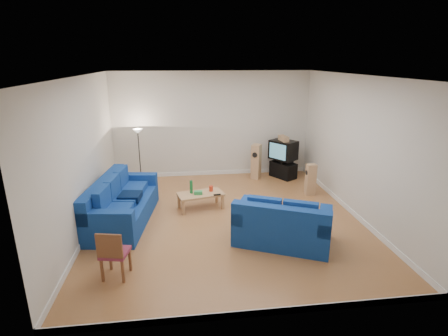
{
  "coord_description": "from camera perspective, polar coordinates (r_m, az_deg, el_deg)",
  "views": [
    {
      "loc": [
        -0.97,
        -7.29,
        3.53
      ],
      "look_at": [
        0.0,
        0.4,
        1.1
      ],
      "focal_mm": 28.0,
      "sensor_mm": 36.0,
      "label": 1
    }
  ],
  "objects": [
    {
      "name": "room",
      "position": [
        7.61,
        0.38,
        2.29
      ],
      "size": [
        6.01,
        6.51,
        3.21
      ],
      "color": "brown",
      "rests_on": "ground"
    },
    {
      "name": "sofa_three_seat",
      "position": [
        8.22,
        -16.58,
        -6.0
      ],
      "size": [
        1.42,
        2.65,
        0.98
      ],
      "rotation": [
        0.0,
        0.0,
        -1.71
      ],
      "color": "navy",
      "rests_on": "ground"
    },
    {
      "name": "sofa_loveseat",
      "position": [
        7.08,
        9.44,
        -9.51
      ],
      "size": [
        2.11,
        1.71,
        0.92
      ],
      "rotation": [
        0.0,
        0.0,
        -0.43
      ],
      "color": "navy",
      "rests_on": "ground"
    },
    {
      "name": "coffee_table",
      "position": [
        8.57,
        -3.85,
        -4.47
      ],
      "size": [
        1.18,
        0.78,
        0.4
      ],
      "rotation": [
        0.0,
        0.0,
        0.23
      ],
      "color": "tan",
      "rests_on": "ground"
    },
    {
      "name": "bottle",
      "position": [
        8.52,
        -5.37,
        -3.09
      ],
      "size": [
        0.08,
        0.08,
        0.32
      ],
      "primitive_type": "cylinder",
      "rotation": [
        0.0,
        0.0,
        -0.14
      ],
      "color": "#197233",
      "rests_on": "coffee_table"
    },
    {
      "name": "tissue_box",
      "position": [
        8.47,
        -4.23,
        -4.04
      ],
      "size": [
        0.21,
        0.12,
        0.08
      ],
      "primitive_type": "cube",
      "rotation": [
        0.0,
        0.0,
        -0.04
      ],
      "color": "green",
      "rests_on": "coffee_table"
    },
    {
      "name": "red_canister",
      "position": [
        8.65,
        -2.13,
        -3.37
      ],
      "size": [
        0.11,
        0.11,
        0.13
      ],
      "primitive_type": "cylinder",
      "rotation": [
        0.0,
        0.0,
        0.1
      ],
      "color": "red",
      "rests_on": "coffee_table"
    },
    {
      "name": "remote",
      "position": [
        8.41,
        -1.13,
        -4.37
      ],
      "size": [
        0.18,
        0.08,
        0.02
      ],
      "primitive_type": "cube",
      "rotation": [
        0.0,
        0.0,
        0.14
      ],
      "color": "black",
      "rests_on": "coffee_table"
    },
    {
      "name": "tv_stand",
      "position": [
        10.96,
        9.63,
        -0.31
      ],
      "size": [
        0.78,
        0.89,
        0.48
      ],
      "primitive_type": "cube",
      "rotation": [
        0.0,
        0.0,
        -1.02
      ],
      "color": "black",
      "rests_on": "ground"
    },
    {
      "name": "av_receiver",
      "position": [
        10.94,
        9.89,
        1.24
      ],
      "size": [
        0.43,
        0.51,
        0.11
      ],
      "primitive_type": "cube",
      "rotation": [
        0.0,
        0.0,
        -1.45
      ],
      "color": "black",
      "rests_on": "tv_stand"
    },
    {
      "name": "television",
      "position": [
        10.8,
        9.64,
        2.94
      ],
      "size": [
        0.89,
        0.93,
        0.58
      ],
      "rotation": [
        0.0,
        0.0,
        -0.93
      ],
      "color": "black",
      "rests_on": "av_receiver"
    },
    {
      "name": "centre_speaker",
      "position": [
        10.68,
        9.7,
        4.78
      ],
      "size": [
        0.23,
        0.45,
        0.15
      ],
      "primitive_type": "cube",
      "rotation": [
        0.0,
        0.0,
        -1.43
      ],
      "color": "tan",
      "rests_on": "television"
    },
    {
      "name": "speaker_left",
      "position": [
        10.66,
        5.27,
        1.04
      ],
      "size": [
        0.37,
        0.4,
        1.07
      ],
      "rotation": [
        0.0,
        0.0,
        -0.51
      ],
      "color": "tan",
      "rests_on": "ground"
    },
    {
      "name": "speaker_right",
      "position": [
        9.67,
        13.94,
        -1.83
      ],
      "size": [
        0.27,
        0.21,
        0.85
      ],
      "rotation": [
        0.0,
        0.0,
        -1.52
      ],
      "color": "tan",
      "rests_on": "ground"
    },
    {
      "name": "floor_lamp",
      "position": [
        10.29,
        -13.83,
        4.66
      ],
      "size": [
        0.28,
        0.28,
        1.63
      ],
      "color": "black",
      "rests_on": "ground"
    },
    {
      "name": "dining_chair",
      "position": [
        6.17,
        -17.63,
        -12.95
      ],
      "size": [
        0.5,
        0.5,
        0.89
      ],
      "rotation": [
        0.0,
        0.0,
        -0.21
      ],
      "color": "brown",
      "rests_on": "ground"
    }
  ]
}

